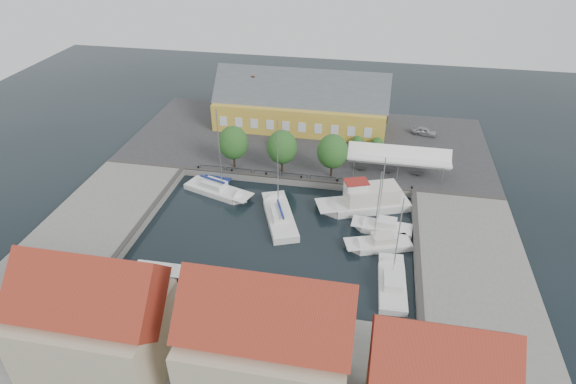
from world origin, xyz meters
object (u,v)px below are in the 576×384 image
(car_silver, at_px, (425,131))
(warehouse, at_px, (298,105))
(trawler, at_px, (367,202))
(east_boat_a, at_px, (383,229))
(launch_sw, at_px, (157,272))
(tent_canopy, at_px, (399,157))
(center_sailboat, at_px, (280,218))
(car_red, at_px, (280,144))
(west_boat_a, at_px, (217,191))
(east_boat_c, at_px, (392,285))
(launch_nw, at_px, (216,182))
(east_boat_b, at_px, (380,245))

(car_silver, bearing_deg, warehouse, 102.10)
(trawler, xyz_separation_m, east_boat_a, (2.28, -4.46, -0.75))
(warehouse, height_order, trawler, warehouse)
(east_boat_a, height_order, launch_sw, east_boat_a)
(car_silver, xyz_separation_m, east_boat_a, (-5.89, -26.19, -1.40))
(tent_canopy, height_order, east_boat_a, east_boat_a)
(car_silver, distance_m, launch_sw, 48.54)
(center_sailboat, xyz_separation_m, launch_sw, (-11.07, -11.83, -0.27))
(warehouse, height_order, car_red, warehouse)
(east_boat_a, relative_size, west_boat_a, 0.81)
(center_sailboat, bearing_deg, west_boat_a, 153.76)
(trawler, relative_size, east_boat_c, 1.12)
(warehouse, xyz_separation_m, car_red, (-1.16, -9.38, -2.65))
(warehouse, height_order, launch_sw, warehouse)
(car_red, xyz_separation_m, east_boat_c, (17.38, -26.84, -1.52))
(east_boat_a, xyz_separation_m, west_boat_a, (-22.42, 4.42, 0.01))
(car_silver, distance_m, car_red, 23.98)
(tent_canopy, relative_size, launch_sw, 2.47)
(car_silver, distance_m, trawler, 23.22)
(car_silver, height_order, east_boat_a, east_boat_a)
(car_red, height_order, east_boat_a, east_boat_a)
(tent_canopy, bearing_deg, center_sailboat, -137.64)
(tent_canopy, xyz_separation_m, center_sailboat, (-14.19, -12.94, -3.32))
(car_red, distance_m, trawler, 18.85)
(trawler, distance_m, launch_nw, 21.35)
(east_boat_a, height_order, east_boat_c, east_boat_c)
(center_sailboat, relative_size, launch_nw, 3.29)
(trawler, distance_m, east_boat_c, 14.66)
(center_sailboat, bearing_deg, tent_canopy, 42.36)
(launch_sw, xyz_separation_m, launch_nw, (0.33, 19.26, -0.00))
(tent_canopy, distance_m, trawler, 9.33)
(tent_canopy, height_order, launch_nw, tent_canopy)
(center_sailboat, distance_m, trawler, 11.51)
(trawler, bearing_deg, car_red, 138.03)
(east_boat_b, bearing_deg, west_boat_a, 160.79)
(east_boat_b, bearing_deg, car_silver, 78.07)
(car_red, distance_m, west_boat_a, 14.13)
(car_red, xyz_separation_m, launch_nw, (-7.17, -9.99, -1.69))
(warehouse, bearing_deg, trawler, -59.70)
(east_boat_b, height_order, east_boat_c, east_boat_c)
(center_sailboat, distance_m, east_boat_b, 12.72)
(car_silver, xyz_separation_m, east_boat_b, (-6.22, -29.47, -1.40))
(launch_sw, bearing_deg, car_red, 75.62)
(warehouse, relative_size, west_boat_a, 2.20)
(west_boat_a, height_order, launch_nw, west_boat_a)
(center_sailboat, xyz_separation_m, east_boat_c, (13.81, -9.42, -0.10))
(trawler, bearing_deg, west_boat_a, -179.88)
(warehouse, distance_m, center_sailboat, 27.21)
(trawler, relative_size, west_boat_a, 0.96)
(warehouse, bearing_deg, center_sailboat, -84.87)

